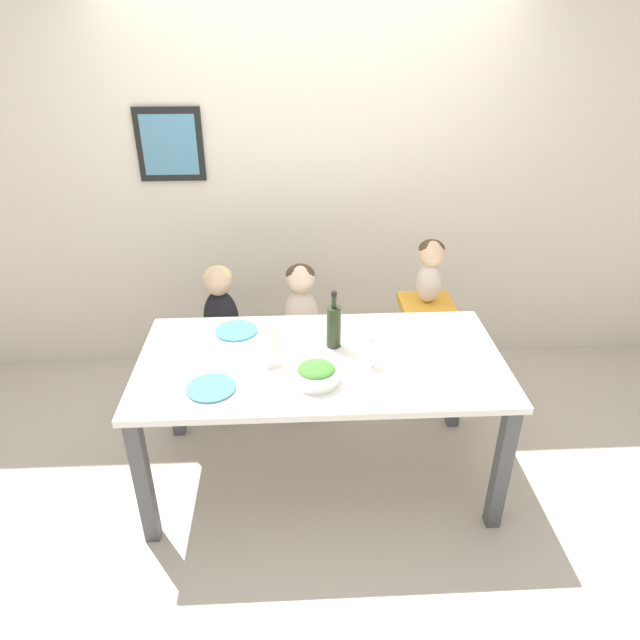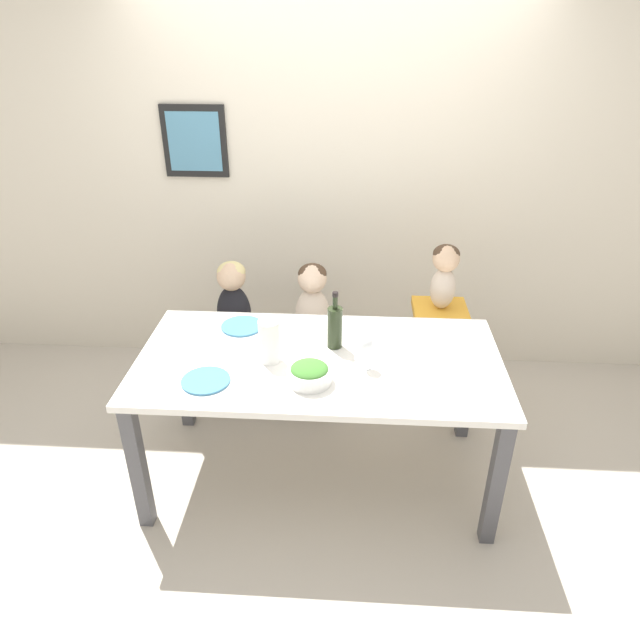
{
  "view_description": "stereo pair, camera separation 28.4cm",
  "coord_description": "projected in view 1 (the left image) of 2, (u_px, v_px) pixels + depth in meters",
  "views": [
    {
      "loc": [
        -0.13,
        -2.42,
        2.33
      ],
      "look_at": [
        0.0,
        0.07,
        0.96
      ],
      "focal_mm": 32.0,
      "sensor_mm": 36.0,
      "label": 1
    },
    {
      "loc": [
        0.16,
        -2.42,
        2.33
      ],
      "look_at": [
        0.0,
        0.07,
        0.96
      ],
      "focal_mm": 32.0,
      "sensor_mm": 36.0,
      "label": 2
    }
  ],
  "objects": [
    {
      "name": "dinner_plate_front_left",
      "position": [
        211.0,
        388.0,
        2.63
      ],
      "size": [
        0.23,
        0.23,
        0.01
      ],
      "color": "teal",
      "rests_on": "dining_table"
    },
    {
      "name": "chair_far_left",
      "position": [
        225.0,
        355.0,
        3.64
      ],
      "size": [
        0.38,
        0.37,
        0.46
      ],
      "color": "silver",
      "rests_on": "ground_plane"
    },
    {
      "name": "chair_far_center",
      "position": [
        302.0,
        353.0,
        3.67
      ],
      "size": [
        0.38,
        0.37,
        0.46
      ],
      "color": "silver",
      "rests_on": "ground_plane"
    },
    {
      "name": "person_child_center",
      "position": [
        301.0,
        302.0,
        3.49
      ],
      "size": [
        0.21,
        0.18,
        0.53
      ],
      "color": "beige",
      "rests_on": "chair_far_center"
    },
    {
      "name": "dinner_plate_back_left",
      "position": [
        236.0,
        331.0,
        3.1
      ],
      "size": [
        0.23,
        0.23,
        0.01
      ],
      "color": "teal",
      "rests_on": "dining_table"
    },
    {
      "name": "wall_back",
      "position": [
        310.0,
        177.0,
        3.74
      ],
      "size": [
        10.0,
        0.09,
        2.7
      ],
      "color": "beige",
      "rests_on": "ground_plane"
    },
    {
      "name": "paper_towel_roll",
      "position": [
        271.0,
        344.0,
        2.78
      ],
      "size": [
        0.11,
        0.11,
        0.22
      ],
      "color": "white",
      "rests_on": "dining_table"
    },
    {
      "name": "person_baby_right",
      "position": [
        430.0,
        265.0,
        3.42
      ],
      "size": [
        0.16,
        0.16,
        0.4
      ],
      "color": "beige",
      "rests_on": "chair_right_highchair"
    },
    {
      "name": "dining_table",
      "position": [
        321.0,
        373.0,
        2.92
      ],
      "size": [
        1.84,
        0.92,
        0.78
      ],
      "color": "white",
      "rests_on": "ground_plane"
    },
    {
      "name": "salad_bowl_large",
      "position": [
        316.0,
        374.0,
        2.66
      ],
      "size": [
        0.21,
        0.21,
        0.1
      ],
      "color": "white",
      "rests_on": "dining_table"
    },
    {
      "name": "ground_plane",
      "position": [
        321.0,
        473.0,
        3.25
      ],
      "size": [
        14.0,
        14.0,
        0.0
      ],
      "primitive_type": "plane",
      "color": "#BCB2A3"
    },
    {
      "name": "wine_glass_near",
      "position": [
        370.0,
        343.0,
        2.76
      ],
      "size": [
        0.07,
        0.07,
        0.18
      ],
      "color": "white",
      "rests_on": "dining_table"
    },
    {
      "name": "person_child_left",
      "position": [
        220.0,
        304.0,
        3.47
      ],
      "size": [
        0.21,
        0.18,
        0.53
      ],
      "color": "black",
      "rests_on": "chair_far_left"
    },
    {
      "name": "wine_bottle",
      "position": [
        334.0,
        325.0,
        2.92
      ],
      "size": [
        0.08,
        0.08,
        0.31
      ],
      "color": "#232D19",
      "rests_on": "dining_table"
    },
    {
      "name": "chair_right_highchair",
      "position": [
        424.0,
        326.0,
        3.62
      ],
      "size": [
        0.33,
        0.32,
        0.73
      ],
      "color": "silver",
      "rests_on": "ground_plane"
    }
  ]
}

